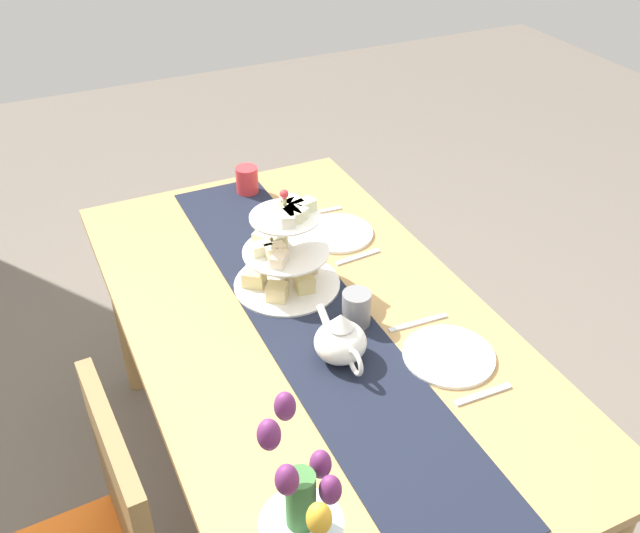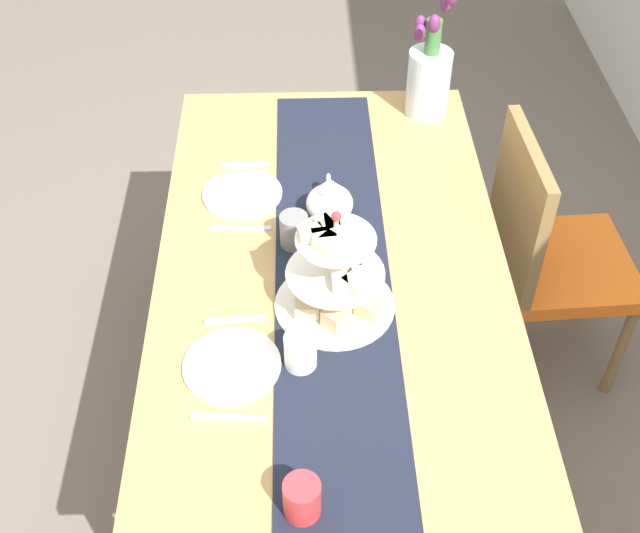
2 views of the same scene
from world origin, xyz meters
TOP-DOWN VIEW (x-y plane):
  - ground_plane at (0.00, 0.00)m, footprint 8.00×8.00m
  - dining_table at (0.00, 0.00)m, footprint 1.67×0.92m
  - chair_left at (-0.31, 0.69)m, footprint 0.44×0.44m
  - table_runner at (0.00, 0.00)m, footprint 1.59×0.30m
  - tiered_cake_stand at (0.16, 0.00)m, footprint 0.30×0.30m
  - teapot at (-0.18, 0.00)m, footprint 0.24×0.13m
  - tulip_vase at (-0.71, 0.33)m, footprint 0.25×0.14m
  - dinner_plate_left at (-0.29, -0.25)m, footprint 0.23×0.23m
  - fork_left at (-0.44, -0.25)m, footprint 0.02×0.15m
  - knife_left at (-0.15, -0.25)m, footprint 0.02×0.17m
  - dinner_plate_right at (0.34, -0.25)m, footprint 0.23×0.23m
  - fork_right at (0.19, -0.25)m, footprint 0.03×0.15m
  - knife_right at (0.48, -0.25)m, footprint 0.03×0.17m
  - mug_grey at (-0.08, -0.10)m, footprint 0.08×0.08m
  - mug_white_text at (0.34, -0.09)m, footprint 0.08×0.08m
  - mug_orange at (0.71, -0.09)m, footprint 0.08×0.08m

SIDE VIEW (x-z plane):
  - ground_plane at x=0.00m, z-range 0.00..0.00m
  - chair_left at x=-0.31m, z-range 0.05..0.96m
  - dining_table at x=0.00m, z-range 0.28..1.04m
  - table_runner at x=0.00m, z-range 0.76..0.77m
  - fork_left at x=-0.44m, z-range 0.76..0.77m
  - knife_left at x=-0.15m, z-range 0.76..0.77m
  - fork_right at x=0.19m, z-range 0.76..0.77m
  - knife_right at x=0.48m, z-range 0.76..0.77m
  - dinner_plate_left at x=-0.29m, z-range 0.76..0.77m
  - dinner_plate_right at x=0.34m, z-range 0.76..0.77m
  - mug_white_text at x=0.34m, z-range 0.76..0.86m
  - mug_orange at x=0.71m, z-range 0.76..0.86m
  - mug_grey at x=-0.08m, z-range 0.77..0.86m
  - teapot at x=-0.18m, z-range 0.75..0.89m
  - tiered_cake_stand at x=0.16m, z-range 0.71..1.02m
  - tulip_vase at x=-0.71m, z-range 0.68..1.12m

